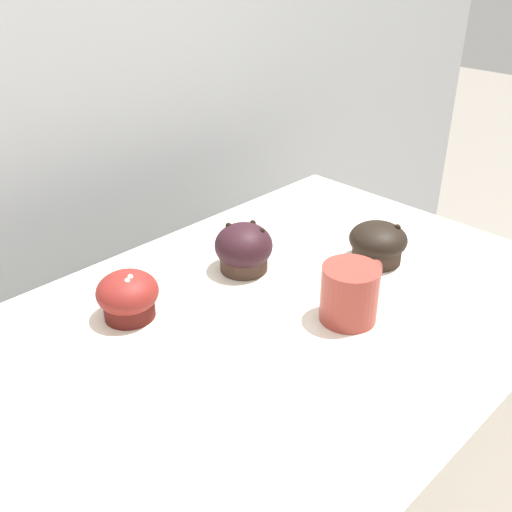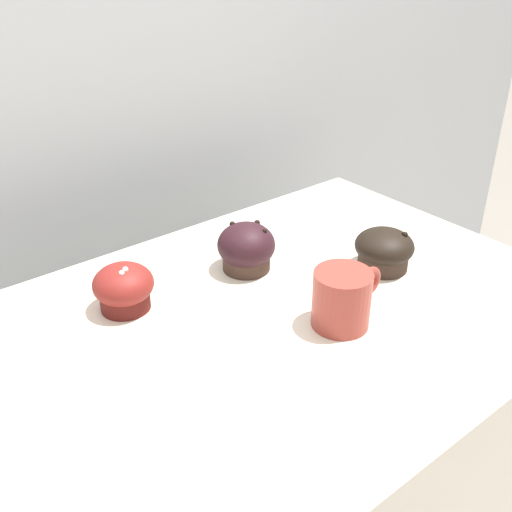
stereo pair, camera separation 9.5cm
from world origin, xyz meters
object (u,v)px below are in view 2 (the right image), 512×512
muffin_front_center (246,248)px  muffin_back_left (384,250)px  coffee_cup (343,297)px  muffin_back_right (124,288)px

muffin_front_center → muffin_back_left: muffin_front_center is taller
muffin_front_center → coffee_cup: bearing=-87.5°
muffin_back_left → muffin_back_right: (-0.39, 0.16, 0.00)m
muffin_back_right → coffee_cup: (0.22, -0.23, 0.01)m
muffin_back_left → coffee_cup: coffee_cup is taller
muffin_back_left → coffee_cup: bearing=-158.0°
muffin_back_left → coffee_cup: (-0.17, -0.07, 0.01)m
muffin_back_right → coffee_cup: 0.32m
coffee_cup → muffin_back_left: bearing=22.0°
muffin_back_left → muffin_back_right: bearing=157.6°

